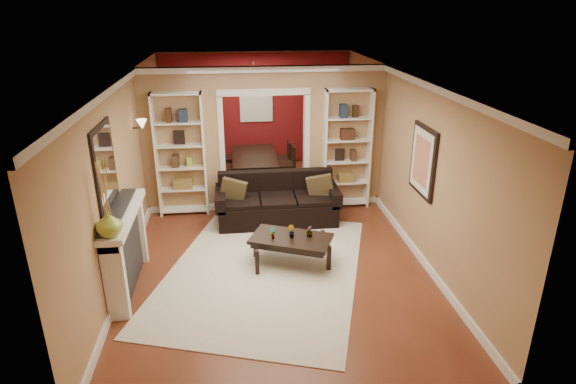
{
  "coord_description": "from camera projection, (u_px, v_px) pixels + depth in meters",
  "views": [
    {
      "loc": [
        -0.59,
        -7.56,
        3.75
      ],
      "look_at": [
        0.21,
        -0.8,
        1.06
      ],
      "focal_mm": 30.0,
      "sensor_mm": 36.0,
      "label": 1
    }
  ],
  "objects": [
    {
      "name": "dining_chair_se",
      "position": [
        279.0,
        159.0,
        11.02
      ],
      "size": [
        0.53,
        0.53,
        0.83
      ],
      "primitive_type": "cube",
      "rotation": [
        0.0,
        0.0,
        -1.22
      ],
      "color": "black",
      "rests_on": "floor"
    },
    {
      "name": "plant_left",
      "position": [
        273.0,
        233.0,
        7.19
      ],
      "size": [
        0.12,
        0.1,
        0.19
      ],
      "primitive_type": "imported",
      "rotation": [
        0.0,
        0.0,
        0.4
      ],
      "color": "#336626",
      "rests_on": "coffee_table"
    },
    {
      "name": "wall_front",
      "position": [
        307.0,
        295.0,
        4.24
      ],
      "size": [
        8.0,
        0.0,
        8.0
      ],
      "primitive_type": "plane",
      "rotation": [
        -1.57,
        0.0,
        0.0
      ],
      "color": "tan",
      "rests_on": "ground"
    },
    {
      "name": "wall_sconce",
      "position": [
        138.0,
        126.0,
        8.03
      ],
      "size": [
        0.18,
        0.18,
        0.22
      ],
      "primitive_type": "cube",
      "color": "#FFE0A5",
      "rests_on": "wall_left"
    },
    {
      "name": "sofa",
      "position": [
        277.0,
        199.0,
        8.7
      ],
      "size": [
        2.21,
        0.96,
        0.87
      ],
      "primitive_type": "cube",
      "color": "black",
      "rests_on": "floor"
    },
    {
      "name": "dining_window",
      "position": [
        256.0,
        101.0,
        11.49
      ],
      "size": [
        0.78,
        0.03,
        0.98
      ],
      "primitive_type": "cube",
      "color": "#8CA5CC",
      "rests_on": "wall_back"
    },
    {
      "name": "plant_center",
      "position": [
        291.0,
        231.0,
        7.22
      ],
      "size": [
        0.13,
        0.14,
        0.19
      ],
      "primitive_type": "imported",
      "rotation": [
        0.0,
        0.0,
        2.32
      ],
      "color": "#336626",
      "rests_on": "coffee_table"
    },
    {
      "name": "chandelier",
      "position": [
        259.0,
        90.0,
        10.18
      ],
      "size": [
        0.5,
        0.5,
        0.3
      ],
      "primitive_type": "cube",
      "color": "#3D2E1C",
      "rests_on": "ceiling"
    },
    {
      "name": "dining_chair_ne",
      "position": [
        282.0,
        165.0,
        10.45
      ],
      "size": [
        0.49,
        0.49,
        0.92
      ],
      "primitive_type": "cube",
      "rotation": [
        0.0,
        0.0,
        -1.65
      ],
      "color": "black",
      "rests_on": "floor"
    },
    {
      "name": "framed_art",
      "position": [
        422.0,
        161.0,
        7.17
      ],
      "size": [
        0.04,
        0.85,
        1.05
      ],
      "primitive_type": "cube",
      "color": "black",
      "rests_on": "wall_right"
    },
    {
      "name": "area_rug",
      "position": [
        264.0,
        270.0,
        7.23
      ],
      "size": [
        3.79,
        4.5,
        0.01
      ],
      "primitive_type": "cube",
      "rotation": [
        0.0,
        0.0,
        -0.31
      ],
      "color": "beige",
      "rests_on": "floor"
    },
    {
      "name": "dining_chair_sw",
      "position": [
        231.0,
        158.0,
        10.88
      ],
      "size": [
        0.53,
        0.53,
        0.94
      ],
      "primitive_type": "cube",
      "rotation": [
        0.0,
        0.0,
        1.72
      ],
      "color": "black",
      "rests_on": "floor"
    },
    {
      "name": "bookshelf_left",
      "position": [
        181.0,
        155.0,
        8.78
      ],
      "size": [
        0.9,
        0.3,
        2.3
      ],
      "primitive_type": "cube",
      "color": "white",
      "rests_on": "floor"
    },
    {
      "name": "partition_wall",
      "position": [
        264.0,
        140.0,
        9.04
      ],
      "size": [
        4.5,
        0.15,
        2.7
      ],
      "primitive_type": "cube",
      "color": "tan",
      "rests_on": "floor"
    },
    {
      "name": "plant_right",
      "position": [
        309.0,
        231.0,
        7.25
      ],
      "size": [
        0.1,
        0.1,
        0.17
      ],
      "primitive_type": "imported",
      "rotation": [
        0.0,
        0.0,
        4.66
      ],
      "color": "#336626",
      "rests_on": "coffee_table"
    },
    {
      "name": "mirror",
      "position": [
        105.0,
        167.0,
        6.14
      ],
      "size": [
        0.03,
        0.95,
        1.1
      ],
      "primitive_type": "cube",
      "color": "silver",
      "rests_on": "wall_left"
    },
    {
      "name": "bookshelf_right",
      "position": [
        347.0,
        150.0,
        9.12
      ],
      "size": [
        0.9,
        0.3,
        2.3
      ],
      "primitive_type": "cube",
      "color": "white",
      "rests_on": "floor"
    },
    {
      "name": "wall_right",
      "position": [
        401.0,
        154.0,
        8.18
      ],
      "size": [
        0.0,
        8.0,
        8.0
      ],
      "primitive_type": "plane",
      "rotation": [
        1.57,
        0.0,
        -1.57
      ],
      "color": "tan",
      "rests_on": "ground"
    },
    {
      "name": "dining_chair_nw",
      "position": [
        231.0,
        168.0,
        10.34
      ],
      "size": [
        0.45,
        0.45,
        0.88
      ],
      "primitive_type": "cube",
      "rotation": [
        0.0,
        0.0,
        1.6
      ],
      "color": "black",
      "rests_on": "floor"
    },
    {
      "name": "fireplace",
      "position": [
        128.0,
        251.0,
        6.6
      ],
      "size": [
        0.32,
        1.7,
        1.16
      ],
      "primitive_type": "cube",
      "color": "white",
      "rests_on": "floor"
    },
    {
      "name": "ceiling",
      "position": [
        268.0,
        75.0,
        7.43
      ],
      "size": [
        8.0,
        8.0,
        0.0
      ],
      "primitive_type": "plane",
      "rotation": [
        3.14,
        0.0,
        0.0
      ],
      "color": "white",
      "rests_on": "ground"
    },
    {
      "name": "red_back_panel",
      "position": [
        256.0,
        111.0,
        11.61
      ],
      "size": [
        4.44,
        0.04,
        2.64
      ],
      "primitive_type": "cube",
      "color": "maroon",
      "rests_on": "floor"
    },
    {
      "name": "floor",
      "position": [
        271.0,
        232.0,
        8.43
      ],
      "size": [
        8.0,
        8.0,
        0.0
      ],
      "primitive_type": "plane",
      "color": "brown",
      "rests_on": "ground"
    },
    {
      "name": "dining_table",
      "position": [
        256.0,
        168.0,
        10.73
      ],
      "size": [
        1.74,
        0.97,
        0.61
      ],
      "primitive_type": "imported",
      "rotation": [
        0.0,
        0.0,
        1.57
      ],
      "color": "black",
      "rests_on": "floor"
    },
    {
      "name": "coffee_table",
      "position": [
        291.0,
        250.0,
        7.34
      ],
      "size": [
        1.35,
        1.06,
        0.45
      ],
      "primitive_type": "cube",
      "rotation": [
        0.0,
        0.0,
        -0.4
      ],
      "color": "black",
      "rests_on": "floor"
    },
    {
      "name": "wall_left",
      "position": [
        130.0,
        164.0,
        7.68
      ],
      "size": [
        0.0,
        8.0,
        8.0
      ],
      "primitive_type": "plane",
      "rotation": [
        1.57,
        0.0,
        1.57
      ],
      "color": "tan",
      "rests_on": "ground"
    },
    {
      "name": "pillow_left",
      "position": [
        233.0,
        191.0,
        8.52
      ],
      "size": [
        0.46,
        0.24,
        0.44
      ],
      "primitive_type": "cube",
      "rotation": [
        0.0,
        0.0,
        -0.26
      ],
      "color": "brown",
      "rests_on": "sofa"
    },
    {
      "name": "pillow_right",
      "position": [
        321.0,
        187.0,
        8.69
      ],
      "size": [
        0.47,
        0.22,
        0.46
      ],
      "primitive_type": "cube",
      "rotation": [
        0.0,
        0.0,
        -0.2
      ],
      "color": "brown",
      "rests_on": "sofa"
    },
    {
      "name": "wall_back",
      "position": [
        256.0,
        109.0,
        11.62
      ],
      "size": [
        8.0,
        0.0,
        8.0
      ],
      "primitive_type": "plane",
      "rotation": [
        1.57,
        0.0,
        0.0
      ],
      "color": "tan",
      "rests_on": "ground"
    },
    {
      "name": "vase",
      "position": [
        109.0,
        223.0,
        5.68
      ],
      "size": [
        0.39,
        0.39,
        0.32
      ],
      "primitive_type": "imported",
      "rotation": [
        0.0,
        0.0,
        0.32
      ],
      "color": "#95AF38",
      "rests_on": "fireplace"
    }
  ]
}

